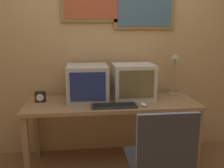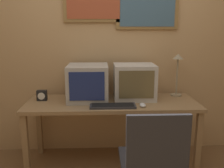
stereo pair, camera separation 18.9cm
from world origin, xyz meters
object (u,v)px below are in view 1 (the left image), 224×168
keyboard_main (115,106)px  desk_clock (40,97)px  mouse_near_keyboard (144,104)px  monitor_left (87,83)px  desk_lamp (175,67)px  monitor_right (133,81)px

keyboard_main → desk_clock: bearing=160.5°
keyboard_main → mouse_near_keyboard: size_ratio=4.12×
mouse_near_keyboard → desk_clock: bearing=165.6°
monitor_left → desk_lamp: size_ratio=0.93×
desk_clock → monitor_left: bearing=1.1°
monitor_right → desk_lamp: 0.53m
keyboard_main → desk_lamp: desk_lamp is taller
desk_lamp → monitor_right: bearing=-168.3°
mouse_near_keyboard → desk_lamp: desk_lamp is taller
monitor_right → desk_clock: size_ratio=4.00×
monitor_right → keyboard_main: 0.43m
monitor_right → keyboard_main: monitor_right is taller
monitor_left → keyboard_main: (0.26, -0.28, -0.18)m
monitor_left → mouse_near_keyboard: bearing=-26.8°
mouse_near_keyboard → keyboard_main: bearing=179.7°
desk_clock → desk_lamp: (1.51, 0.14, 0.28)m
keyboard_main → mouse_near_keyboard: 0.29m
monitor_left → desk_clock: monitor_left is taller
monitor_left → monitor_right: 0.51m
monitor_right → desk_lamp: (0.50, 0.10, 0.14)m
monitor_left → keyboard_main: 0.42m
monitor_left → desk_lamp: desk_lamp is taller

